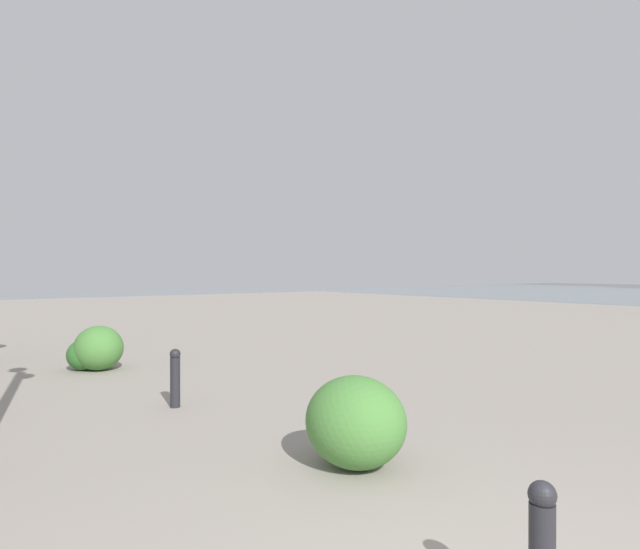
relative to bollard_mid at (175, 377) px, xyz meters
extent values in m
sphere|color=#232328|center=(-4.93, 0.24, 0.25)|extent=(0.13, 0.13, 0.13)
cylinder|color=#232328|center=(0.00, 0.00, -0.07)|extent=(0.12, 0.12, 0.61)
sphere|color=#232328|center=(0.00, 0.00, 0.28)|extent=(0.13, 0.13, 0.13)
ellipsoid|color=#2D6628|center=(3.30, 0.25, -0.12)|extent=(0.61, 0.55, 0.52)
ellipsoid|color=#477F38|center=(-2.86, -0.42, 0.01)|extent=(0.91, 0.82, 0.77)
ellipsoid|color=#477F38|center=(3.15, 0.05, 0.00)|extent=(0.88, 0.79, 0.75)
camera|label=1|loc=(-6.26, 2.56, 1.28)|focal=30.03mm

